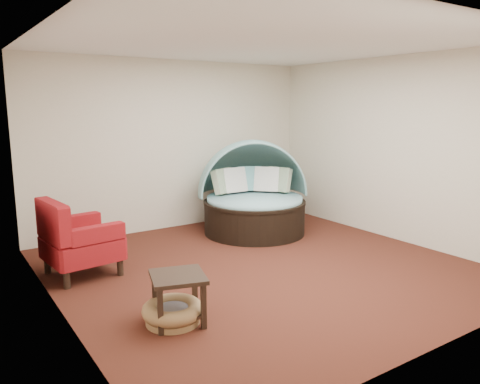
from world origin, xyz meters
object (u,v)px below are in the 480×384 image
pet_basket (173,312)px  red_armchair (77,240)px  canopy_daybed (253,190)px  side_table (178,292)px

pet_basket → red_armchair: 1.88m
canopy_daybed → pet_basket: bearing=-114.4°
canopy_daybed → side_table: bearing=-113.5°
red_armchair → side_table: size_ratio=1.55×
canopy_daybed → red_armchair: canopy_daybed is taller
canopy_daybed → side_table: 3.44m
canopy_daybed → side_table: (-2.52, -2.31, -0.39)m
red_armchair → side_table: 1.89m
pet_basket → side_table: side_table is taller
canopy_daybed → side_table: canopy_daybed is taller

